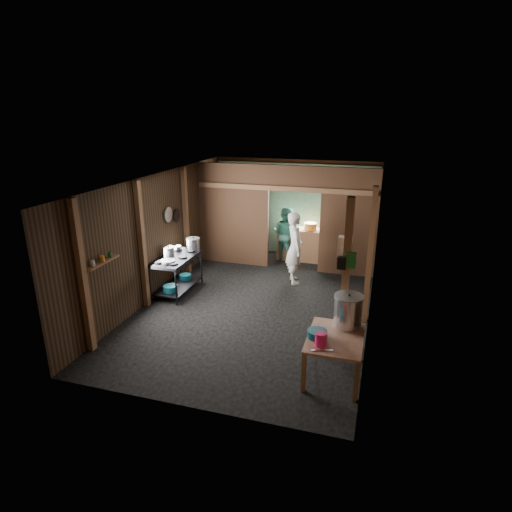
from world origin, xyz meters
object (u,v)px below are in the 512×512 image
(pink_bucket, at_px, (321,339))
(yellow_tub, at_px, (310,226))
(prep_table, at_px, (334,356))
(gas_range, at_px, (177,275))
(stove_pot_large, at_px, (193,245))
(cook, at_px, (295,248))
(stock_pot, at_px, (348,311))

(pink_bucket, height_order, yellow_tub, yellow_tub)
(prep_table, bearing_deg, gas_range, 149.47)
(stove_pot_large, bearing_deg, prep_table, -37.64)
(prep_table, height_order, cook, cook)
(prep_table, distance_m, cook, 3.81)
(stove_pot_large, bearing_deg, pink_bucket, -42.06)
(stock_pot, height_order, yellow_tub, stock_pot)
(stove_pot_large, relative_size, cook, 0.18)
(stock_pot, height_order, cook, cook)
(prep_table, height_order, yellow_tub, yellow_tub)
(prep_table, height_order, stock_pot, stock_pot)
(gas_range, xyz_separation_m, pink_bucket, (3.53, -2.49, 0.35))
(stove_pot_large, distance_m, pink_bucket, 4.53)
(prep_table, bearing_deg, stove_pot_large, 142.36)
(pink_bucket, relative_size, yellow_tub, 0.59)
(gas_range, xyz_separation_m, yellow_tub, (2.43, 2.94, 0.53))
(cook, bearing_deg, gas_range, 97.52)
(yellow_tub, xyz_separation_m, cook, (-0.07, -1.61, -0.10))
(gas_range, bearing_deg, cook, 29.56)
(prep_table, distance_m, pink_bucket, 0.55)
(pink_bucket, bearing_deg, stock_pot, 66.39)
(stove_pot_large, relative_size, pink_bucket, 1.56)
(gas_range, relative_size, stock_pot, 2.64)
(pink_bucket, bearing_deg, gas_range, 144.81)
(gas_range, xyz_separation_m, prep_table, (3.71, -2.19, -0.08))
(prep_table, xyz_separation_m, stock_pot, (0.13, 0.40, 0.58))
(prep_table, xyz_separation_m, cook, (-1.36, 3.52, 0.51))
(stock_pot, relative_size, cook, 0.32)
(gas_range, xyz_separation_m, cook, (2.35, 1.33, 0.43))
(gas_range, bearing_deg, stove_pot_large, 72.58)
(stove_pot_large, bearing_deg, gas_range, -107.42)
(stock_pot, xyz_separation_m, pink_bucket, (-0.31, -0.71, -0.15))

